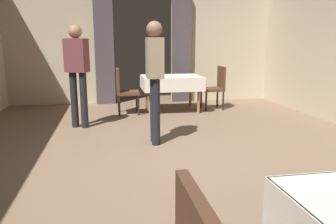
{
  "coord_description": "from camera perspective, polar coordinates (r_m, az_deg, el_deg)",
  "views": [
    {
      "loc": [
        -0.86,
        -3.79,
        1.43
      ],
      "look_at": [
        -0.13,
        0.15,
        0.58
      ],
      "focal_mm": 34.91,
      "sensor_mm": 36.0,
      "label": 1
    }
  ],
  "objects": [
    {
      "name": "person_waiter_by_doorway",
      "position": [
        4.59,
        -2.33,
        6.91
      ],
      "size": [
        0.23,
        0.36,
        1.72
      ],
      "color": "black",
      "rests_on": "ground"
    },
    {
      "name": "ground",
      "position": [
        4.14,
        2.22,
        -8.23
      ],
      "size": [
        10.08,
        10.08,
        0.0
      ],
      "primitive_type": "plane",
      "color": "#7A604C"
    },
    {
      "name": "dining_table_mid",
      "position": [
        6.89,
        0.61,
        5.48
      ],
      "size": [
        1.24,
        0.93,
        0.75
      ],
      "color": "olive",
      "rests_on": "ground"
    },
    {
      "name": "chair_mid_right",
      "position": [
        7.22,
        8.37,
        4.6
      ],
      "size": [
        0.44,
        0.44,
        0.93
      ],
      "color": "black",
      "rests_on": "ground"
    },
    {
      "name": "person_diner_standing_aside",
      "position": [
        5.7,
        -15.58,
        7.47
      ],
      "size": [
        0.42,
        0.34,
        1.72
      ],
      "color": "black",
      "rests_on": "ground"
    },
    {
      "name": "plate_mid_b",
      "position": [
        7.09,
        3.53,
        6.52
      ],
      "size": [
        0.19,
        0.19,
        0.01
      ],
      "primitive_type": "cylinder",
      "color": "white",
      "rests_on": "dining_table_mid"
    },
    {
      "name": "chair_mid_left",
      "position": [
        6.67,
        -7.71,
        4.01
      ],
      "size": [
        0.45,
        0.44,
        0.93
      ],
      "color": "black",
      "rests_on": "ground"
    },
    {
      "name": "wall_back",
      "position": [
        8.01,
        -4.37,
        12.58
      ],
      "size": [
        6.4,
        0.27,
        3.0
      ],
      "color": "beige",
      "rests_on": "ground"
    },
    {
      "name": "plate_mid_a",
      "position": [
        7.13,
        -2.41,
        6.56
      ],
      "size": [
        0.19,
        0.19,
        0.01
      ],
      "primitive_type": "cylinder",
      "color": "white",
      "rests_on": "dining_table_mid"
    }
  ]
}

